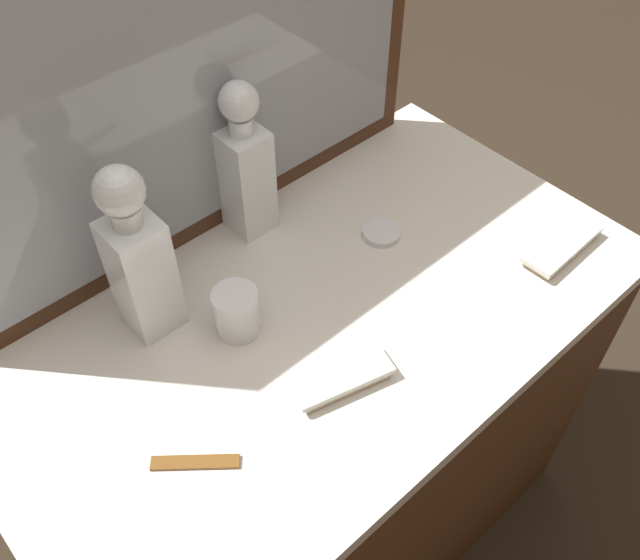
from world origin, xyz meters
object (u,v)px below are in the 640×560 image
porcelain_dish (381,233)px  crystal_decanter_left (246,173)px  silver_brush_rear (341,378)px  tortoiseshell_comb (195,462)px  crystal_tumbler_center (237,313)px  silver_brush_front (561,246)px  crystal_decanter_center (140,267)px

porcelain_dish → crystal_decanter_left: bearing=131.0°
silver_brush_rear → tortoiseshell_comb: bearing=171.1°
crystal_decanter_left → crystal_tumbler_center: 0.25m
silver_brush_front → porcelain_dish: 0.31m
crystal_decanter_left → porcelain_dish: size_ratio=4.29×
crystal_decanter_left → crystal_tumbler_center: (-0.16, -0.17, -0.08)m
crystal_decanter_center → porcelain_dish: bearing=-14.8°
silver_brush_front → porcelain_dish: silver_brush_front is taller
crystal_tumbler_center → porcelain_dish: size_ratio=1.19×
crystal_decanter_center → tortoiseshell_comb: 0.29m
crystal_decanter_left → silver_brush_front: size_ratio=1.73×
crystal_decanter_center → silver_brush_rear: 0.34m
crystal_decanter_center → silver_brush_rear: size_ratio=1.87×
porcelain_dish → crystal_tumbler_center: bearing=179.4°
tortoiseshell_comb → silver_brush_front: bearing=-7.7°
crystal_decanter_left → crystal_decanter_center: bearing=-164.2°
tortoiseshell_comb → crystal_tumbler_center: bearing=37.9°
crystal_tumbler_center → silver_brush_rear: 0.19m
crystal_tumbler_center → silver_brush_rear: bearing=-74.9°
silver_brush_rear → tortoiseshell_comb: size_ratio=1.56×
crystal_decanter_center → tortoiseshell_comb: bearing=-111.4°
crystal_decanter_center → silver_brush_front: 0.70m
crystal_tumbler_center → silver_brush_front: 0.57m
crystal_decanter_left → silver_brush_front: bearing=-49.3°
silver_brush_front → silver_brush_rear: size_ratio=1.03×
silver_brush_rear → tortoiseshell_comb: 0.24m
crystal_decanter_left → porcelain_dish: 0.26m
silver_brush_rear → porcelain_dish: silver_brush_rear is taller
crystal_decanter_center → porcelain_dish: (0.40, -0.11, -0.12)m
silver_brush_rear → silver_brush_front: bearing=-7.1°
crystal_tumbler_center → porcelain_dish: 0.32m
silver_brush_front → crystal_decanter_left: bearing=130.7°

